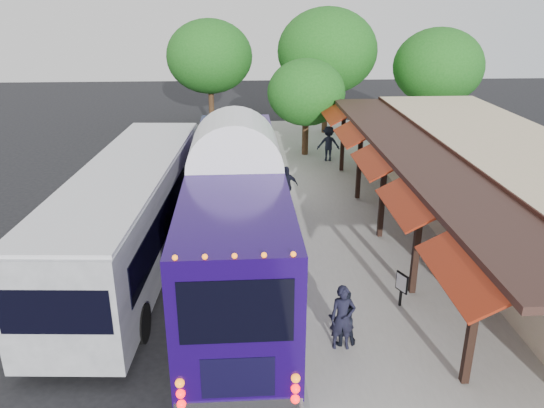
# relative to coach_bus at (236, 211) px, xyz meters

# --- Properties ---
(ground) EXTENTS (90.00, 90.00, 0.00)m
(ground) POSITION_rel_coach_bus_xyz_m (1.45, -1.75, -2.26)
(ground) COLOR black
(ground) RESTS_ON ground
(sidewalk) EXTENTS (10.00, 40.00, 0.15)m
(sidewalk) POSITION_rel_coach_bus_xyz_m (6.45, 2.25, -2.18)
(sidewalk) COLOR #9E9B93
(sidewalk) RESTS_ON ground
(curb) EXTENTS (0.20, 40.00, 0.16)m
(curb) POSITION_rel_coach_bus_xyz_m (1.50, 2.25, -2.18)
(curb) COLOR gray
(curb) RESTS_ON ground
(station_shelter) EXTENTS (8.15, 20.00, 3.60)m
(station_shelter) POSITION_rel_coach_bus_xyz_m (9.83, 2.25, -0.41)
(station_shelter) COLOR #C5B588
(station_shelter) RESTS_ON ground
(coach_bus) EXTENTS (2.88, 13.19, 4.20)m
(coach_bus) POSITION_rel_coach_bus_xyz_m (0.00, 0.00, 0.00)
(coach_bus) COLOR #1B0651
(coach_bus) RESTS_ON ground
(city_bus) EXTENTS (3.60, 12.94, 3.43)m
(city_bus) POSITION_rel_coach_bus_xyz_m (-3.51, 1.09, -0.36)
(city_bus) COLOR gray
(city_bus) RESTS_ON ground
(ped_a) EXTENTS (0.64, 0.43, 1.74)m
(ped_a) POSITION_rel_coach_bus_xyz_m (2.65, -4.21, -1.24)
(ped_a) COLOR black
(ped_a) RESTS_ON sidewalk
(ped_b) EXTENTS (0.78, 0.63, 1.53)m
(ped_b) POSITION_rel_coach_bus_xyz_m (2.69, -4.03, -1.34)
(ped_b) COLOR black
(ped_b) RESTS_ON sidewalk
(ped_c) EXTENTS (1.10, 0.73, 1.74)m
(ped_c) POSITION_rel_coach_bus_xyz_m (2.05, 5.70, -1.23)
(ped_c) COLOR black
(ped_c) RESTS_ON sidewalk
(ped_d) EXTENTS (1.27, 0.79, 1.89)m
(ped_d) POSITION_rel_coach_bus_xyz_m (4.85, 12.25, -1.16)
(ped_d) COLOR black
(ped_d) RESTS_ON sidewalk
(sign_board) EXTENTS (0.23, 0.45, 1.05)m
(sign_board) POSITION_rel_coach_bus_xyz_m (4.69, -2.37, -1.40)
(sign_board) COLOR black
(sign_board) RESTS_ON sidewalk
(tree_left) EXTENTS (4.26, 4.26, 5.45)m
(tree_left) POSITION_rel_coach_bus_xyz_m (3.74, 13.58, 1.37)
(tree_left) COLOR #382314
(tree_left) RESTS_ON ground
(tree_mid) EXTENTS (6.24, 6.24, 7.99)m
(tree_mid) POSITION_rel_coach_bus_xyz_m (5.60, 18.71, 3.07)
(tree_mid) COLOR #382314
(tree_mid) RESTS_ON ground
(tree_right) EXTENTS (5.37, 5.37, 6.87)m
(tree_right) POSITION_rel_coach_bus_xyz_m (12.05, 16.67, 2.33)
(tree_right) COLOR #382314
(tree_right) RESTS_ON ground
(tree_far) EXTENTS (5.66, 5.66, 7.24)m
(tree_far) POSITION_rel_coach_bus_xyz_m (-1.86, 20.77, 2.58)
(tree_far) COLOR #382314
(tree_far) RESTS_ON ground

